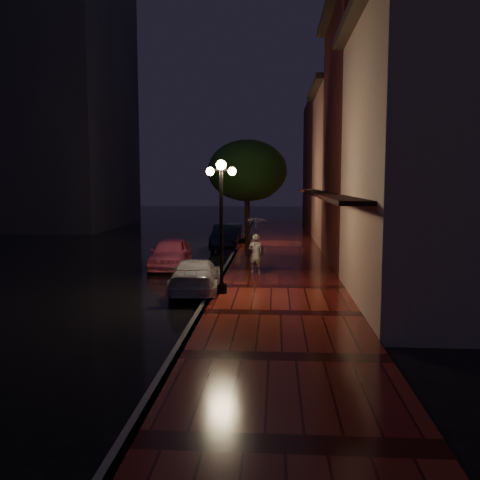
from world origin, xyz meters
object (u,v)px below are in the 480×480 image
at_px(streetlamp_near, 221,218).
at_px(woman_with_umbrella, 256,237).
at_px(pink_car, 171,253).
at_px(streetlamp_far, 246,202).
at_px(street_tree, 247,173).
at_px(silver_car, 196,276).
at_px(parking_meter, 250,246).
at_px(navy_car, 227,237).

height_order(streetlamp_near, woman_with_umbrella, streetlamp_near).
relative_size(streetlamp_near, pink_car, 1.10).
height_order(streetlamp_far, street_tree, street_tree).
relative_size(streetlamp_far, street_tree, 0.74).
xyz_separation_m(streetlamp_far, street_tree, (0.26, -3.01, 1.64)).
height_order(silver_car, parking_meter, parking_meter).
relative_size(streetlamp_far, pink_car, 1.10).
bearing_deg(pink_car, silver_car, -71.75).
distance_m(woman_with_umbrella, parking_meter, 2.55).
height_order(pink_car, woman_with_umbrella, woman_with_umbrella).
bearing_deg(pink_car, navy_car, 72.61).
bearing_deg(silver_car, pink_car, -73.18).
relative_size(streetlamp_near, parking_meter, 3.18).
distance_m(pink_car, parking_meter, 3.49).
bearing_deg(navy_car, pink_car, -103.74).
relative_size(pink_car, silver_car, 0.98).
bearing_deg(parking_meter, street_tree, 79.69).
relative_size(streetlamp_far, parking_meter, 3.18).
distance_m(streetlamp_near, silver_car, 2.34).
height_order(streetlamp_near, streetlamp_far, same).
bearing_deg(woman_with_umbrella, parking_meter, -68.67).
distance_m(silver_car, woman_with_umbrella, 3.69).
relative_size(streetlamp_near, navy_car, 1.01).
relative_size(street_tree, woman_with_umbrella, 2.59).
height_order(streetlamp_far, woman_with_umbrella, streetlamp_far).
height_order(streetlamp_far, parking_meter, streetlamp_far).
bearing_deg(street_tree, parking_meter, -85.41).
xyz_separation_m(silver_car, woman_with_umbrella, (1.93, 2.97, 1.05)).
bearing_deg(parking_meter, pink_car, 172.32).
bearing_deg(streetlamp_near, street_tree, 88.65).
distance_m(streetlamp_near, parking_meter, 6.36).
bearing_deg(street_tree, pink_car, -119.93).
xyz_separation_m(street_tree, parking_meter, (0.39, -4.88, -3.27)).
xyz_separation_m(streetlamp_far, navy_car, (-0.95, -1.52, -1.90)).
relative_size(pink_car, woman_with_umbrella, 1.75).
relative_size(pink_car, navy_car, 0.92).
distance_m(street_tree, woman_with_umbrella, 7.81).
bearing_deg(streetlamp_near, pink_car, 116.27).
bearing_deg(silver_car, woman_with_umbrella, -126.59).
height_order(street_tree, navy_car, street_tree).
distance_m(streetlamp_far, parking_meter, 8.08).
xyz_separation_m(navy_car, silver_car, (-0.00, -11.78, -0.12)).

